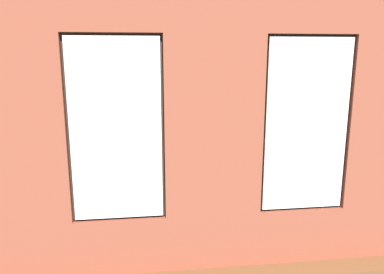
{
  "coord_description": "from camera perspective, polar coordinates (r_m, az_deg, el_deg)",
  "views": [
    {
      "loc": [
        0.74,
        6.4,
        2.4
      ],
      "look_at": [
        -0.04,
        0.4,
        1.06
      ],
      "focal_mm": 35.0,
      "sensor_mm": 36.0,
      "label": 1
    }
  ],
  "objects": [
    {
      "name": "remote_gray",
      "position": [
        6.51,
        -3.04,
        -4.99
      ],
      "size": [
        0.18,
        0.07,
        0.02
      ],
      "primitive_type": "cube",
      "rotation": [
        0.0,
        0.0,
        1.44
      ],
      "color": "#59595B",
      "rests_on": "coffee_table"
    },
    {
      "name": "potted_plant_by_left_couch",
      "position": [
        8.28,
        11.71,
        -2.2
      ],
      "size": [
        0.25,
        0.25,
        0.51
      ],
      "color": "#9E5638",
      "rests_on": "ground_plane"
    },
    {
      "name": "candle_jar",
      "position": [
        6.82,
        3.58,
        -3.75
      ],
      "size": [
        0.08,
        0.08,
        0.12
      ],
      "primitive_type": "cylinder",
      "color": "#B7333D",
      "rests_on": "coffee_table"
    },
    {
      "name": "potted_plant_beside_window_right",
      "position": [
        4.88,
        -19.49,
        -9.51
      ],
      "size": [
        0.6,
        0.6,
        1.03
      ],
      "color": "#47423D",
      "rests_on": "ground_plane"
    },
    {
      "name": "coffee_table",
      "position": [
        6.67,
        0.51,
        -5.13
      ],
      "size": [
        1.4,
        0.71,
        0.44
      ],
      "color": "tan",
      "rests_on": "ground_plane"
    },
    {
      "name": "ground_plane",
      "position": [
        6.89,
        -0.79,
        -8.35
      ],
      "size": [
        6.68,
        5.8,
        0.1
      ],
      "primitive_type": "cube",
      "color": "brown"
    },
    {
      "name": "couch_left",
      "position": [
        7.11,
        18.72,
        -5.16
      ],
      "size": [
        1.03,
        2.15,
        0.8
      ],
      "rotation": [
        0.0,
        0.0,
        1.49
      ],
      "color": "black",
      "rests_on": "ground_plane"
    },
    {
      "name": "potted_plant_mid_room_small",
      "position": [
        7.94,
        4.81,
        -2.73
      ],
      "size": [
        0.29,
        0.29,
        0.49
      ],
      "color": "brown",
      "rests_on": "ground_plane"
    },
    {
      "name": "cup_ceramic",
      "position": [
        6.71,
        -1.08,
        -4.18
      ],
      "size": [
        0.07,
        0.07,
        0.08
      ],
      "primitive_type": "cylinder",
      "color": "#4C4C51",
      "rests_on": "coffee_table"
    },
    {
      "name": "tv_flatscreen",
      "position": [
        7.1,
        -23.19,
        -0.28
      ],
      "size": [
        1.08,
        0.2,
        0.78
      ],
      "color": "black",
      "rests_on": "media_console"
    },
    {
      "name": "brick_wall_with_windows",
      "position": [
        4.0,
        3.35,
        3.76
      ],
      "size": [
        6.08,
        0.3,
        3.59
      ],
      "color": "brown",
      "rests_on": "ground_plane"
    },
    {
      "name": "remote_black",
      "position": [
        6.57,
        1.55,
        -4.81
      ],
      "size": [
        0.06,
        0.17,
        0.02
      ],
      "primitive_type": "cube",
      "rotation": [
        0.0,
        0.0,
        3.07
      ],
      "color": "black",
      "rests_on": "coffee_table"
    },
    {
      "name": "table_plant_small",
      "position": [
        6.63,
        0.51,
        -3.79
      ],
      "size": [
        0.13,
        0.13,
        0.2
      ],
      "color": "gray",
      "rests_on": "coffee_table"
    },
    {
      "name": "media_console",
      "position": [
        7.27,
        -22.74,
        -5.47
      ],
      "size": [
        1.21,
        0.42,
        0.56
      ],
      "primitive_type": "cube",
      "color": "black",
      "rests_on": "ground_plane"
    },
    {
      "name": "couch_by_window",
      "position": [
        5.02,
        0.56,
        -11.87
      ],
      "size": [
        2.03,
        0.87,
        0.8
      ],
      "color": "black",
      "rests_on": "ground_plane"
    },
    {
      "name": "papasan_chair",
      "position": [
        8.26,
        -2.76,
        -1.24
      ],
      "size": [
        1.12,
        1.12,
        0.7
      ],
      "color": "olive",
      "rests_on": "ground_plane"
    }
  ]
}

